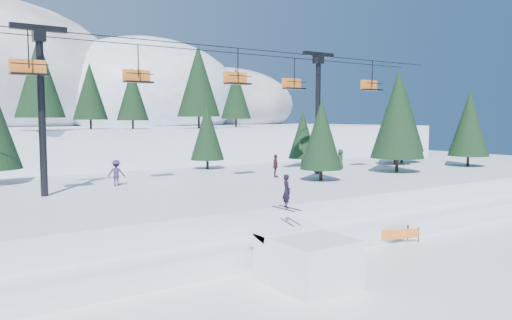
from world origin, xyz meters
TOP-DOWN VIEW (x-y plane):
  - ground at (0.00, 0.00)m, footprint 160.00×160.00m
  - mid_shelf at (0.00, 18.00)m, footprint 70.00×22.00m
  - berm at (0.00, 8.00)m, footprint 70.00×6.00m
  - jump_kicker at (-1.48, 2.25)m, footprint 3.11×4.35m
  - chairlift at (1.67, 18.05)m, footprint 46.00×3.21m
  - conifer_stand at (5.31, 18.73)m, footprint 61.51×17.07m
  - distant_skiers at (1.47, 18.48)m, footprint 35.25×6.16m
  - banner_near at (7.43, 4.66)m, footprint 2.67×1.07m
  - banner_far at (10.01, 5.50)m, footprint 2.61×1.22m

SIDE VIEW (x-z plane):
  - ground at x=0.00m, z-range 0.00..0.00m
  - banner_near at x=7.43m, z-range 0.09..0.99m
  - banner_far at x=10.01m, z-range 0.09..0.99m
  - berm at x=0.00m, z-range 0.00..1.10m
  - jump_kicker at x=-1.48m, z-range -1.19..3.50m
  - mid_shelf at x=0.00m, z-range 0.00..2.50m
  - distant_skiers at x=1.47m, z-range 2.47..4.33m
  - conifer_stand at x=5.31m, z-range 2.29..11.21m
  - chairlift at x=1.67m, z-range 4.18..14.46m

